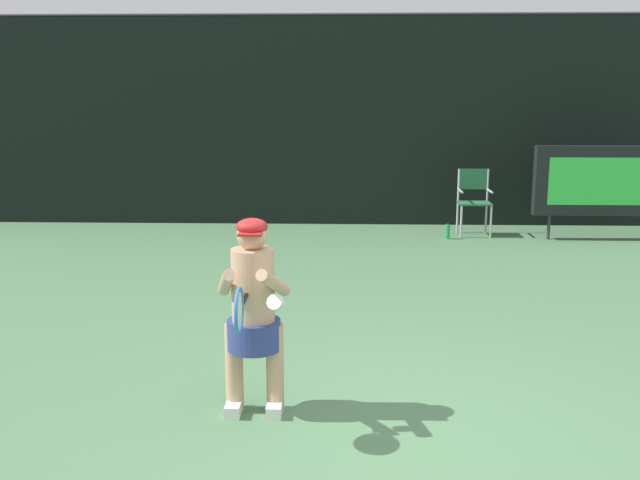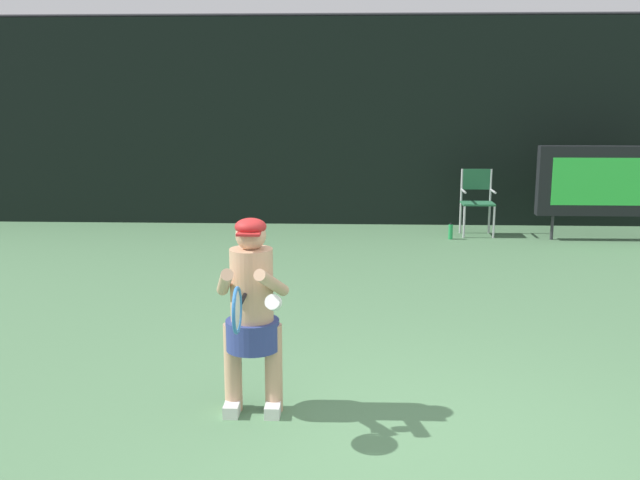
{
  "view_description": "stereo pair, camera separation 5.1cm",
  "coord_description": "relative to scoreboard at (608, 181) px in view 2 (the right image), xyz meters",
  "views": [
    {
      "loc": [
        -0.45,
        -4.4,
        2.31
      ],
      "look_at": [
        -0.66,
        1.8,
        1.05
      ],
      "focal_mm": 40.77,
      "sensor_mm": 36.0,
      "label": 1
    },
    {
      "loc": [
        -0.4,
        -4.4,
        2.31
      ],
      "look_at": [
        -0.66,
        1.8,
        1.05
      ],
      "focal_mm": 40.77,
      "sensor_mm": 36.0,
      "label": 2
    }
  ],
  "objects": [
    {
      "name": "tennis_racket",
      "position": [
        -4.79,
        -7.07,
        -0.02
      ],
      "size": [
        0.03,
        0.6,
        0.31
      ],
      "rotation": [
        0.0,
        0.0,
        -0.05
      ],
      "color": "black"
    },
    {
      "name": "water_bottle",
      "position": [
        -2.44,
        -0.03,
        -0.82
      ],
      "size": [
        0.07,
        0.07,
        0.27
      ],
      "color": "green",
      "rests_on": "ground"
    },
    {
      "name": "umpire_chair",
      "position": [
        -1.97,
        0.37,
        -0.33
      ],
      "size": [
        0.52,
        0.44,
        1.08
      ],
      "color": "#B7B7BC",
      "rests_on": "ground"
    },
    {
      "name": "backdrop_screen",
      "position": [
        -3.66,
        1.32,
        0.86
      ],
      "size": [
        18.0,
        0.12,
        3.66
      ],
      "color": "black",
      "rests_on": "ground"
    },
    {
      "name": "tennis_player",
      "position": [
        -4.76,
        -6.59,
        -0.17
      ],
      "size": [
        0.54,
        0.62,
        1.45
      ],
      "color": "white",
      "rests_on": "ground"
    },
    {
      "name": "ground",
      "position": [
        -3.66,
        -7.37,
        -0.96
      ],
      "size": [
        18.0,
        22.0,
        0.03
      ],
      "color": "#4F7B52"
    },
    {
      "name": "scoreboard",
      "position": [
        0.0,
        0.0,
        0.0
      ],
      "size": [
        2.2,
        0.21,
        1.5
      ],
      "color": "black",
      "rests_on": "ground"
    }
  ]
}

